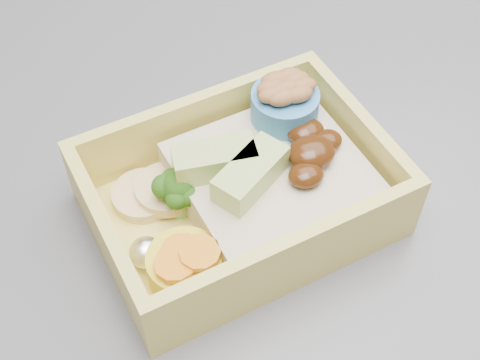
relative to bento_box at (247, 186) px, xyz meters
name	(u,v)px	position (x,y,z in m)	size (l,w,h in m)	color
bento_box	(247,186)	(0.00, 0.00, 0.00)	(0.19, 0.15, 0.06)	#D9C759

